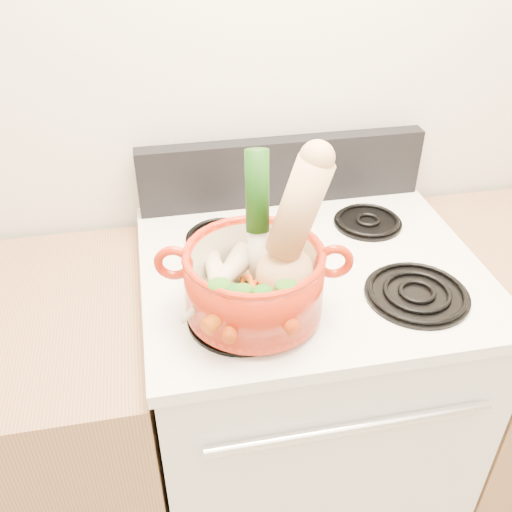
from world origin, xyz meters
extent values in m
cube|color=silver|center=(0.00, 1.75, 1.30)|extent=(3.50, 0.02, 2.60)
cube|color=silver|center=(0.00, 1.40, 0.46)|extent=(0.76, 0.65, 0.92)
cube|color=white|center=(0.00, 1.40, 0.93)|extent=(0.78, 0.67, 0.03)
cube|color=black|center=(0.00, 1.70, 1.04)|extent=(0.76, 0.05, 0.18)
cylinder|color=silver|center=(0.00, 1.06, 0.78)|extent=(0.60, 0.02, 0.02)
cylinder|color=black|center=(-0.19, 1.24, 0.96)|extent=(0.22, 0.22, 0.02)
cylinder|color=black|center=(0.19, 1.24, 0.96)|extent=(0.22, 0.22, 0.02)
cylinder|color=black|center=(-0.19, 1.54, 0.96)|extent=(0.17, 0.17, 0.02)
cylinder|color=black|center=(0.19, 1.54, 0.96)|extent=(0.17, 0.17, 0.02)
cylinder|color=#A9200A|center=(-0.16, 1.25, 1.04)|extent=(0.32, 0.32, 0.14)
torus|color=#A9200A|center=(-0.32, 1.28, 1.08)|extent=(0.08, 0.03, 0.08)
torus|color=#A9200A|center=(-0.01, 1.22, 1.08)|extent=(0.08, 0.03, 0.08)
cylinder|color=silver|center=(-0.14, 1.30, 1.15)|extent=(0.06, 0.10, 0.30)
ellipsoid|color=tan|center=(-0.17, 1.31, 1.02)|extent=(0.09, 0.07, 0.05)
cone|color=beige|center=(-0.24, 1.28, 1.02)|extent=(0.05, 0.24, 0.07)
cone|color=beige|center=(-0.23, 1.28, 1.03)|extent=(0.16, 0.19, 0.06)
cone|color=beige|center=(-0.22, 1.29, 1.03)|extent=(0.09, 0.18, 0.05)
cone|color=beige|center=(-0.24, 1.24, 1.04)|extent=(0.18, 0.17, 0.06)
cone|color=#C54F09|center=(-0.19, 1.21, 1.01)|extent=(0.05, 0.15, 0.04)
cone|color=#BA4409|center=(-0.22, 1.18, 1.02)|extent=(0.05, 0.14, 0.04)
cone|color=#C13A09|center=(-0.15, 1.19, 1.03)|extent=(0.09, 0.18, 0.05)
cone|color=#C15E09|center=(-0.21, 1.19, 1.04)|extent=(0.14, 0.13, 0.05)
cone|color=#C54C09|center=(-0.17, 1.19, 1.04)|extent=(0.03, 0.15, 0.04)
camera|label=1|loc=(-0.33, 0.37, 1.72)|focal=40.00mm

